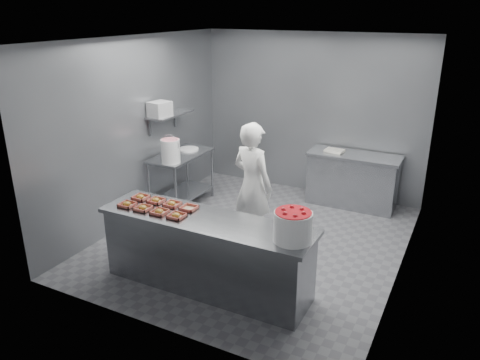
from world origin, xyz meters
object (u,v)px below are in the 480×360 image
Objects in this scene: service_counter at (207,253)px; tray_3 at (176,216)px; tray_6 at (172,204)px; tray_2 at (159,212)px; glaze_bucket at (171,150)px; strawberry_tub at (293,225)px; back_counter at (352,180)px; appliance at (160,109)px; tray_0 at (127,204)px; worker at (253,185)px; tray_4 at (141,197)px; prep_table at (182,172)px; tray_7 at (189,208)px; tray_5 at (156,201)px; tray_1 at (143,208)px.

tray_3 is at bearing -157.59° from service_counter.
tray_2 is at bearing -90.00° from tray_6.
tray_6 is 0.42× the size of glaze_bucket.
tray_2 is 0.47× the size of strawberry_tub.
service_counter is 6.51× the size of strawberry_tub.
back_counter is 3.37m from appliance.
tray_3 is at bearing -53.28° from glaze_bucket.
tray_0 is 1.71m from worker.
tray_0 is 0.26m from tray_4.
worker is at bearing -10.33° from glaze_bucket.
tray_3 is at bearing -39.43° from appliance.
tray_2 is 1.00× the size of tray_3.
prep_table is at bearing 121.09° from tray_6.
service_counter is 1.14m from tray_0.
tray_5 is at bearing -180.00° from tray_7.
tray_7 is (0.24, 0.00, -0.00)m from tray_6.
tray_2 is at bearing 180.00° from tray_3.
tray_3 is 1.00× the size of tray_4.
prep_table is 2.49m from tray_3.
tray_0 is at bearing 69.38° from worker.
tray_2 reaches higher than service_counter.
tray_3 reaches higher than prep_table.
back_counter is at bearing 93.12° from strawberry_tub.
worker is at bearing 63.45° from tray_6.
tray_1 is (0.86, -2.08, 0.33)m from prep_table.
appliance is at bearing 119.63° from tray_1.
service_counter is at bearing -22.62° from tray_7.
appliance is at bearing 134.25° from tray_7.
tray_3 and tray_5 have the same top height.
appliance is at bearing 125.05° from tray_2.
tray_4 is 1.00× the size of tray_6.
appliance reaches higher than tray_5.
tray_2 and tray_3 have the same top height.
appliance is (-1.03, 1.55, 0.76)m from tray_5.
tray_3 reaches higher than tray_7.
glaze_bucket is 1.44× the size of appliance.
service_counter is at bearing -49.76° from prep_table.
appliance is at bearing 129.27° from tray_6.
tray_5 is 0.11× the size of worker.
back_counter is 4.80× the size of appliance.
tray_7 is (1.34, -1.82, 0.33)m from prep_table.
tray_3 is at bearing 0.00° from tray_0.
strawberry_tub is (2.11, 0.07, 0.15)m from tray_0.
tray_3 reaches higher than back_counter.
tray_1 is 0.55m from tray_7.
tray_3 is 2.47m from appliance.
tray_3 is at bearing 0.00° from tray_2.
glaze_bucket is at bearing 131.54° from tray_7.
tray_1 is 0.48m from tray_3.
appliance is (-1.27, 1.55, 0.76)m from tray_6.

